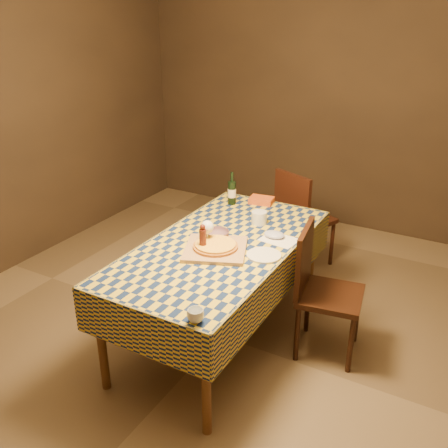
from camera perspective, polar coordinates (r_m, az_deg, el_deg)
The scene contains 16 objects.
room at distance 3.21m, azimuth -0.44°, elevation 7.05°, with size 5.00×5.10×2.70m.
dining_table at distance 3.46m, azimuth -0.41°, elevation -3.42°, with size 0.94×1.84×0.77m.
cutting_board at distance 3.32m, azimuth -0.99°, elevation -2.89°, with size 0.40×0.40×0.03m, color #AD8051.
pizza at distance 3.31m, azimuth -0.99°, elevation -2.47°, with size 0.37×0.37×0.03m.
pepper_mill at distance 3.27m, azimuth -2.44°, elevation -1.75°, with size 0.06×0.06×0.20m.
bowl at distance 3.50m, azimuth -0.77°, elevation -1.19°, with size 0.17×0.17×0.05m, color #634653.
wine_glass at distance 3.36m, azimuth -1.93°, elevation -0.44°, with size 0.09×0.09×0.18m.
wine_bottle at distance 4.07m, azimuth 0.91°, elevation 3.66°, with size 0.09×0.09×0.27m.
deli_tub at distance 3.73m, azimuth 4.05°, elevation 0.74°, with size 0.11×0.11×0.10m, color silver.
takeout_container at distance 4.13m, azimuth 4.31°, elevation 2.73°, with size 0.19×0.13×0.05m, color #BC4A18.
white_plate at distance 3.27m, azimuth 4.58°, elevation -3.58°, with size 0.23×0.23×0.01m, color silver.
tumbler at distance 2.62m, azimuth -3.28°, elevation -10.40°, with size 0.09×0.09×0.07m, color white.
flour_patch at distance 3.50m, azimuth 6.33°, elevation -1.80°, with size 0.24×0.19×0.00m, color white.
flour_bag at distance 3.52m, azimuth 5.76°, elevation -1.21°, with size 0.15×0.11×0.04m, color #A5ACD4.
chair_far at distance 4.59m, azimuth 8.69°, elevation 1.11°, with size 0.56×0.56×0.93m.
chair_right at distance 3.49m, azimuth 10.83°, elevation -6.81°, with size 0.49×0.48×0.93m.
Camera 1 is at (1.52, -2.67, 2.28)m, focal length 40.00 mm.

